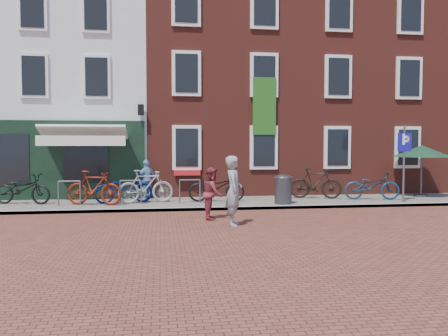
{
  "coord_description": "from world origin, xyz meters",
  "views": [
    {
      "loc": [
        -0.49,
        -14.37,
        2.13
      ],
      "look_at": [
        1.64,
        0.88,
        1.32
      ],
      "focal_mm": 36.43,
      "sensor_mm": 36.0,
      "label": 1
    }
  ],
  "objects": [
    {
      "name": "sidewalk",
      "position": [
        1.0,
        1.5,
        0.05
      ],
      "size": [
        24.0,
        3.0,
        0.1
      ],
      "primitive_type": "cube",
      "color": "slate",
      "rests_on": "ground"
    },
    {
      "name": "litter_bin",
      "position": [
        3.64,
        0.6,
        0.65
      ],
      "size": [
        0.58,
        0.58,
        1.07
      ],
      "color": "#3C3C3F",
      "rests_on": "sidewalk"
    },
    {
      "name": "bicycle_3",
      "position": [
        -1.0,
        1.47,
        0.67
      ],
      "size": [
        1.98,
        0.92,
        1.15
      ],
      "primitive_type": "imported",
      "rotation": [
        0.0,
        0.0,
        1.78
      ],
      "color": "gray",
      "rests_on": "sidewalk"
    },
    {
      "name": "woman",
      "position": [
        1.4,
        -2.72,
        0.91
      ],
      "size": [
        0.54,
        0.73,
        1.83
      ],
      "primitive_type": "imported",
      "rotation": [
        0.0,
        0.0,
        1.4
      ],
      "color": "gray",
      "rests_on": "ground"
    },
    {
      "name": "ground",
      "position": [
        0.0,
        0.0,
        0.0
      ],
      "size": [
        80.0,
        80.0,
        0.0
      ],
      "primitive_type": "plane",
      "color": "brown"
    },
    {
      "name": "building_stucco",
      "position": [
        -5.0,
        7.0,
        4.5
      ],
      "size": [
        8.0,
        8.0,
        9.0
      ],
      "primitive_type": "cube",
      "color": "silver",
      "rests_on": "ground"
    },
    {
      "name": "bicycle_6",
      "position": [
        7.16,
        1.26,
        0.62
      ],
      "size": [
        2.07,
        1.1,
        1.04
      ],
      "primitive_type": "imported",
      "rotation": [
        0.0,
        0.0,
        1.35
      ],
      "color": "#102B46",
      "rests_on": "sidewalk"
    },
    {
      "name": "bicycle_5",
      "position": [
        5.24,
        1.9,
        0.67
      ],
      "size": [
        1.98,
        1.14,
        1.15
      ],
      "primitive_type": "imported",
      "rotation": [
        0.0,
        0.0,
        1.23
      ],
      "color": "black",
      "rests_on": "sidewalk"
    },
    {
      "name": "bicycle_4",
      "position": [
        1.46,
        1.48,
        0.62
      ],
      "size": [
        2.03,
        0.86,
        1.04
      ],
      "primitive_type": "imported",
      "rotation": [
        0.0,
        0.0,
        1.48
      ],
      "color": "black",
      "rests_on": "sidewalk"
    },
    {
      "name": "parasol",
      "position": [
        9.51,
        1.94,
        1.95
      ],
      "size": [
        2.22,
        2.22,
        2.09
      ],
      "color": "#4C4C4F",
      "rests_on": "sidewalk"
    },
    {
      "name": "parking_sign",
      "position": [
        7.96,
        0.48,
        1.82
      ],
      "size": [
        0.5,
        0.08,
        2.7
      ],
      "color": "#4C4C4F",
      "rests_on": "sidewalk"
    },
    {
      "name": "boy",
      "position": [
        0.97,
        -1.58,
        0.74
      ],
      "size": [
        0.66,
        0.79,
        1.47
      ],
      "primitive_type": "imported",
      "rotation": [
        0.0,
        0.0,
        1.42
      ],
      "color": "maroon",
      "rests_on": "ground"
    },
    {
      "name": "building_brick_right",
      "position": [
        8.0,
        7.0,
        5.0
      ],
      "size": [
        6.0,
        8.0,
        10.0
      ],
      "primitive_type": "cube",
      "color": "maroon",
      "rests_on": "ground"
    },
    {
      "name": "cafe_person",
      "position": [
        -1.0,
        2.6,
        0.83
      ],
      "size": [
        0.89,
        0.81,
        1.46
      ],
      "primitive_type": "imported",
      "rotation": [
        0.0,
        0.0,
        3.81
      ],
      "color": "#7AA5D0",
      "rests_on": "sidewalk"
    },
    {
      "name": "building_brick_mid",
      "position": [
        2.0,
        7.0,
        5.0
      ],
      "size": [
        6.0,
        8.0,
        10.0
      ],
      "primitive_type": "cube",
      "color": "maroon",
      "rests_on": "ground"
    },
    {
      "name": "bicycle_2",
      "position": [
        -1.76,
        1.54,
        0.62
      ],
      "size": [
        2.08,
        1.14,
        1.04
      ],
      "primitive_type": "imported",
      "rotation": [
        0.0,
        0.0,
        1.81
      ],
      "color": "#030F4E",
      "rests_on": "sidewalk"
    },
    {
      "name": "bicycle_0",
      "position": [
        -5.13,
        1.72,
        0.62
      ],
      "size": [
        2.08,
        1.13,
        1.04
      ],
      "primitive_type": "imported",
      "rotation": [
        0.0,
        0.0,
        1.33
      ],
      "color": "black",
      "rests_on": "sidewalk"
    },
    {
      "name": "bicycle_1",
      "position": [
        -2.69,
        1.13,
        0.67
      ],
      "size": [
        1.99,
        1.04,
        1.15
      ],
      "primitive_type": "imported",
      "rotation": [
        0.0,
        0.0,
        1.29
      ],
      "color": "#61190B",
      "rests_on": "sidewalk"
    }
  ]
}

